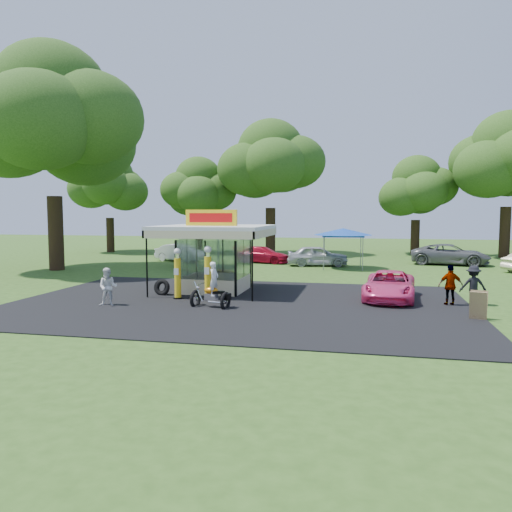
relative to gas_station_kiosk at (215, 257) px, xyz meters
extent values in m
plane|color=#2E5019|center=(2.00, -4.99, -1.78)|extent=(120.00, 120.00, 0.00)
cube|color=black|center=(2.00, -2.99, -1.76)|extent=(20.00, 14.00, 0.04)
cube|color=white|center=(0.00, 0.01, -1.75)|extent=(3.00, 3.00, 0.06)
cube|color=white|center=(0.00, 0.01, 1.51)|extent=(5.40, 5.40, 0.18)
cube|color=yellow|center=(0.00, -0.49, 2.00)|extent=(2.60, 0.25, 0.80)
cube|color=red|center=(0.00, -0.62, 2.00)|extent=(2.21, 0.02, 0.45)
cylinder|color=black|center=(-2.55, -2.54, -0.18)|extent=(0.08, 0.08, 3.20)
cylinder|color=black|center=(2.55, -2.54, -0.18)|extent=(0.08, 0.08, 3.20)
cylinder|color=black|center=(-1.00, -2.58, -1.73)|extent=(0.45, 0.45, 0.10)
cylinder|color=yellow|center=(-1.00, -2.58, -0.77)|extent=(0.31, 0.31, 1.83)
cylinder|color=silver|center=(-1.00, -2.58, 0.25)|extent=(0.20, 0.20, 0.20)
sphere|color=white|center=(-1.00, -2.58, 0.46)|extent=(0.33, 0.33, 0.33)
cube|color=white|center=(-1.00, -2.77, -0.46)|extent=(0.22, 0.02, 0.31)
cylinder|color=black|center=(0.47, -2.55, -1.73)|extent=(0.47, 0.47, 0.11)
cylinder|color=yellow|center=(0.47, -2.55, -0.71)|extent=(0.32, 0.32, 1.93)
cylinder|color=silver|center=(0.47, -2.55, 0.36)|extent=(0.21, 0.21, 0.21)
sphere|color=white|center=(0.47, -2.55, 0.57)|extent=(0.34, 0.34, 0.34)
cube|color=white|center=(0.47, -2.74, -0.39)|extent=(0.24, 0.02, 0.32)
torus|color=black|center=(0.39, -4.09, -1.46)|extent=(0.30, 0.82, 0.81)
torus|color=black|center=(1.81, -4.35, -1.46)|extent=(0.30, 0.82, 0.81)
cube|color=silver|center=(1.15, -4.23, -1.30)|extent=(0.57, 0.36, 0.29)
ellipsoid|color=orange|center=(1.15, -4.23, -1.03)|extent=(0.61, 0.35, 0.29)
cube|color=black|center=(1.48, -4.29, -1.09)|extent=(0.56, 0.34, 0.10)
cube|color=black|center=(1.84, -4.36, -1.25)|extent=(0.39, 0.38, 0.27)
cylinder|color=silver|center=(0.53, -4.12, -1.11)|extent=(0.43, 0.13, 0.86)
cylinder|color=silver|center=(0.67, -4.14, -0.77)|extent=(0.15, 0.58, 0.05)
sphere|color=silver|center=(0.51, -4.11, -0.97)|extent=(0.15, 0.15, 0.15)
imported|color=white|center=(1.29, -4.25, -0.53)|extent=(0.44, 0.58, 1.44)
torus|color=black|center=(-2.10, -1.78, -1.38)|extent=(0.85, 0.52, 0.82)
torus|color=black|center=(-2.24, -1.61, -1.38)|extent=(0.84, 0.49, 0.82)
cube|color=#593819|center=(11.69, -4.49, -1.23)|extent=(0.66, 0.44, 1.10)
cube|color=#593819|center=(11.69, -4.23, -1.23)|extent=(0.66, 0.44, 1.10)
imported|color=yellow|center=(0.00, 2.21, -1.30)|extent=(2.82, 1.13, 0.96)
imported|color=#F54285|center=(8.61, -0.61, -1.11)|extent=(2.64, 4.99, 1.34)
imported|color=white|center=(-3.33, -4.79, -0.95)|extent=(0.94, 0.81, 1.66)
imported|color=black|center=(12.12, -1.14, -0.91)|extent=(1.15, 0.69, 1.74)
imported|color=gray|center=(11.13, -1.55, -0.89)|extent=(1.11, 0.62, 1.79)
imported|color=silver|center=(-7.46, 14.44, -1.07)|extent=(4.60, 2.82, 1.43)
imported|color=red|center=(-0.59, 14.77, -1.13)|extent=(4.81, 2.78, 1.31)
imported|color=#B7B8BD|center=(3.95, 13.41, -1.01)|extent=(4.80, 2.58, 1.55)
imported|color=#5E5F61|center=(13.89, 16.42, -0.98)|extent=(6.14, 3.59, 1.61)
cylinder|color=gray|center=(-5.97, 12.36, -0.59)|extent=(0.06, 0.06, 2.38)
cylinder|color=gray|center=(-3.20, 12.36, -0.59)|extent=(0.06, 0.06, 2.38)
cylinder|color=gray|center=(-5.97, 9.59, -0.59)|extent=(0.06, 0.06, 2.38)
cylinder|color=gray|center=(-3.20, 9.59, -0.59)|extent=(0.06, 0.06, 2.38)
cube|color=#1844A2|center=(-4.58, 10.97, 0.65)|extent=(2.97, 2.97, 0.12)
cone|color=#1844A2|center=(-4.58, 10.97, 0.96)|extent=(4.28, 4.28, 0.49)
cylinder|color=gray|center=(4.54, 13.51, -0.63)|extent=(0.06, 0.06, 2.31)
cylinder|color=gray|center=(7.23, 13.51, -0.63)|extent=(0.06, 0.06, 2.31)
cylinder|color=gray|center=(4.54, 10.83, -0.63)|extent=(0.06, 0.06, 2.31)
cylinder|color=gray|center=(7.23, 10.83, -0.63)|extent=(0.06, 0.06, 2.31)
cube|color=#1844A2|center=(5.88, 12.17, 0.58)|extent=(2.88, 2.88, 0.12)
cone|color=#1844A2|center=(5.88, 12.17, 0.88)|extent=(4.15, 4.15, 0.48)
cylinder|color=black|center=(-18.00, 22.21, -0.04)|extent=(0.78, 0.78, 3.49)
ellipsoid|color=#244614|center=(-18.00, 22.21, 4.45)|extent=(8.24, 8.24, 7.06)
cylinder|color=black|center=(-8.99, 23.64, -0.09)|extent=(0.80, 0.80, 3.39)
ellipsoid|color=#244614|center=(-8.99, 23.64, 4.22)|extent=(7.86, 7.86, 6.74)
cylinder|color=black|center=(-1.57, 23.36, 0.45)|extent=(0.96, 0.96, 4.47)
ellipsoid|color=#244614|center=(-1.57, 23.36, 6.27)|extent=(10.73, 10.73, 9.20)
cylinder|color=black|center=(12.10, 25.64, -0.12)|extent=(0.83, 0.83, 3.32)
ellipsoid|color=#244614|center=(12.10, 25.64, 4.12)|extent=(7.75, 7.75, 6.64)
cylinder|color=black|center=(19.55, 23.80, 0.49)|extent=(0.91, 0.91, 4.54)
ellipsoid|color=#244614|center=(19.55, 23.80, 6.29)|extent=(10.60, 10.60, 9.08)
cylinder|color=black|center=(-13.73, 6.83, 0.80)|extent=(1.03, 1.03, 5.17)
ellipsoid|color=#244614|center=(-13.73, 6.83, 7.81)|extent=(13.27, 13.27, 11.37)
camera|label=1|loc=(7.52, -24.22, 2.27)|focal=35.00mm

